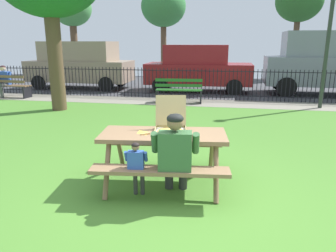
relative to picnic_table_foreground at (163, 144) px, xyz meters
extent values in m
cube|color=#4C852F|center=(0.39, 1.37, -0.61)|extent=(28.00, 11.88, 0.02)
cube|color=gray|center=(0.39, 6.61, -0.60)|extent=(28.00, 1.40, 0.01)
cube|color=#424247|center=(0.39, 11.14, -0.60)|extent=(28.00, 7.65, 0.01)
cube|color=#8E6C4B|center=(0.00, 0.00, 0.14)|extent=(1.88, 0.96, 0.06)
cube|color=#8E6C4B|center=(0.07, -0.60, -0.16)|extent=(1.82, 0.49, 0.05)
cube|color=#8E6C4B|center=(-0.07, 0.60, -0.16)|extent=(1.82, 0.49, 0.05)
cylinder|color=#8E6C4B|center=(-0.69, -0.50, -0.24)|extent=(0.12, 0.44, 0.74)
cylinder|color=#8E6C4B|center=(-0.78, 0.33, -0.24)|extent=(0.12, 0.44, 0.74)
cylinder|color=#8E6C4B|center=(0.78, -0.33, -0.24)|extent=(0.12, 0.44, 0.74)
cylinder|color=#8E6C4B|center=(0.69, 0.50, -0.24)|extent=(0.12, 0.44, 0.74)
cube|color=tan|center=(0.09, 0.07, 0.18)|extent=(0.52, 0.52, 0.01)
cube|color=silver|center=(0.09, 0.07, 0.19)|extent=(0.48, 0.48, 0.00)
cube|color=tan|center=(0.13, -0.15, 0.21)|extent=(0.45, 0.08, 0.04)
cube|color=tan|center=(0.06, 0.29, 0.21)|extent=(0.45, 0.08, 0.04)
cube|color=tan|center=(-0.13, 0.03, 0.21)|extent=(0.08, 0.45, 0.04)
cube|color=tan|center=(0.31, 0.10, 0.21)|extent=(0.08, 0.45, 0.04)
cube|color=tan|center=(0.06, 0.30, 0.45)|extent=(0.47, 0.20, 0.44)
cylinder|color=tan|center=(0.09, 0.07, 0.19)|extent=(0.39, 0.39, 0.01)
cylinder|color=#F7C75C|center=(0.09, 0.07, 0.20)|extent=(0.36, 0.36, 0.00)
pyramid|color=#E5CF48|center=(-0.30, -0.04, 0.18)|extent=(0.23, 0.25, 0.01)
cube|color=tan|center=(-0.23, -0.13, 0.18)|extent=(0.13, 0.10, 0.02)
cylinder|color=#313131|center=(0.12, -0.17, -0.38)|extent=(0.12, 0.12, 0.44)
cylinder|color=#313131|center=(0.14, -0.38, -0.13)|extent=(0.20, 0.43, 0.15)
cylinder|color=#313131|center=(0.31, -0.14, -0.38)|extent=(0.12, 0.12, 0.44)
cylinder|color=#313131|center=(0.34, -0.35, -0.13)|extent=(0.20, 0.43, 0.15)
cube|color=#386638|center=(0.26, -0.57, 0.10)|extent=(0.44, 0.27, 0.52)
cylinder|color=#386638|center=(0.00, -0.55, 0.21)|extent=(0.11, 0.22, 0.31)
cylinder|color=#386638|center=(0.52, -0.49, 0.21)|extent=(0.11, 0.22, 0.31)
sphere|color=#8C6647|center=(0.26, -0.55, 0.48)|extent=(0.21, 0.21, 0.21)
ellipsoid|color=black|center=(0.26, -0.56, 0.53)|extent=(0.21, 0.20, 0.12)
cylinder|color=#3A3A3A|center=(-0.31, -0.43, -0.38)|extent=(0.06, 0.06, 0.44)
cylinder|color=#3A3A3A|center=(-0.30, -0.54, -0.14)|extent=(0.10, 0.21, 0.07)
cylinder|color=#3A3A3A|center=(-0.21, -0.42, -0.38)|extent=(0.06, 0.06, 0.44)
cylinder|color=#3A3A3A|center=(-0.20, -0.52, -0.14)|extent=(0.10, 0.21, 0.07)
cube|color=#3359B2|center=(-0.23, -0.63, -0.03)|extent=(0.22, 0.13, 0.25)
cylinder|color=#3359B2|center=(-0.36, -0.62, 0.02)|extent=(0.06, 0.11, 0.15)
cylinder|color=#3359B2|center=(-0.11, -0.59, 0.02)|extent=(0.06, 0.11, 0.15)
sphere|color=#8C6647|center=(-0.24, -0.62, 0.16)|extent=(0.10, 0.10, 0.10)
ellipsoid|color=black|center=(-0.24, -0.63, 0.18)|extent=(0.10, 0.10, 0.06)
cylinder|color=black|center=(0.39, 7.31, 0.44)|extent=(22.02, 0.03, 0.03)
cylinder|color=black|center=(0.39, 7.31, -0.43)|extent=(22.02, 0.03, 0.03)
cylinder|color=black|center=(-8.31, 7.31, -0.03)|extent=(0.02, 0.02, 1.13)
cylinder|color=black|center=(-8.17, 7.31, -0.03)|extent=(0.02, 0.02, 1.13)
cylinder|color=black|center=(-8.03, 7.31, -0.03)|extent=(0.02, 0.02, 1.13)
cylinder|color=black|center=(-7.89, 7.31, -0.03)|extent=(0.02, 0.02, 1.13)
cylinder|color=black|center=(-7.75, 7.31, -0.03)|extent=(0.02, 0.02, 1.13)
cylinder|color=black|center=(-7.61, 7.31, -0.03)|extent=(0.02, 0.02, 1.13)
cylinder|color=black|center=(-7.47, 7.31, -0.03)|extent=(0.02, 0.02, 1.13)
cylinder|color=black|center=(-7.33, 7.31, -0.03)|extent=(0.02, 0.02, 1.13)
cylinder|color=black|center=(-7.19, 7.31, -0.03)|extent=(0.02, 0.02, 1.13)
cylinder|color=black|center=(-7.05, 7.31, -0.03)|extent=(0.02, 0.02, 1.13)
cylinder|color=black|center=(-6.91, 7.31, -0.03)|extent=(0.02, 0.02, 1.13)
cylinder|color=black|center=(-6.77, 7.31, -0.03)|extent=(0.02, 0.02, 1.13)
cylinder|color=black|center=(-6.63, 7.31, -0.03)|extent=(0.02, 0.02, 1.13)
cylinder|color=black|center=(-6.49, 7.31, -0.03)|extent=(0.02, 0.02, 1.13)
cylinder|color=black|center=(-6.35, 7.31, -0.03)|extent=(0.02, 0.02, 1.13)
cylinder|color=black|center=(-6.21, 7.31, -0.03)|extent=(0.02, 0.02, 1.13)
cylinder|color=black|center=(-6.07, 7.31, -0.03)|extent=(0.02, 0.02, 1.13)
cylinder|color=black|center=(-5.93, 7.31, -0.03)|extent=(0.02, 0.02, 1.13)
cylinder|color=black|center=(-5.79, 7.31, -0.03)|extent=(0.02, 0.02, 1.13)
cylinder|color=black|center=(-5.65, 7.31, -0.03)|extent=(0.02, 0.02, 1.13)
cylinder|color=black|center=(-5.50, 7.31, -0.03)|extent=(0.02, 0.02, 1.13)
cylinder|color=black|center=(-5.36, 7.31, -0.03)|extent=(0.02, 0.02, 1.13)
cylinder|color=black|center=(-5.22, 7.31, -0.03)|extent=(0.02, 0.02, 1.13)
cylinder|color=black|center=(-5.08, 7.31, -0.03)|extent=(0.02, 0.02, 1.13)
cylinder|color=black|center=(-4.94, 7.31, -0.03)|extent=(0.02, 0.02, 1.13)
cylinder|color=black|center=(-4.80, 7.31, -0.03)|extent=(0.02, 0.02, 1.13)
cylinder|color=black|center=(-4.66, 7.31, -0.03)|extent=(0.02, 0.02, 1.13)
cylinder|color=black|center=(-4.52, 7.31, -0.03)|extent=(0.02, 0.02, 1.13)
cylinder|color=black|center=(-4.38, 7.31, -0.03)|extent=(0.02, 0.02, 1.13)
cylinder|color=black|center=(-4.24, 7.31, -0.03)|extent=(0.02, 0.02, 1.13)
cylinder|color=black|center=(-4.10, 7.31, -0.03)|extent=(0.02, 0.02, 1.13)
cylinder|color=black|center=(-3.96, 7.31, -0.03)|extent=(0.02, 0.02, 1.13)
cylinder|color=black|center=(-3.82, 7.31, -0.03)|extent=(0.02, 0.02, 1.13)
cylinder|color=black|center=(-3.68, 7.31, -0.03)|extent=(0.02, 0.02, 1.13)
cylinder|color=black|center=(-3.54, 7.31, -0.03)|extent=(0.02, 0.02, 1.13)
cylinder|color=black|center=(-3.40, 7.31, -0.03)|extent=(0.02, 0.02, 1.13)
cylinder|color=black|center=(-3.26, 7.31, -0.03)|extent=(0.02, 0.02, 1.13)
cylinder|color=black|center=(-3.12, 7.31, -0.03)|extent=(0.02, 0.02, 1.13)
cylinder|color=black|center=(-2.98, 7.31, -0.03)|extent=(0.02, 0.02, 1.13)
cylinder|color=black|center=(-2.84, 7.31, -0.03)|extent=(0.02, 0.02, 1.13)
cylinder|color=black|center=(-2.70, 7.31, -0.03)|extent=(0.02, 0.02, 1.13)
cylinder|color=black|center=(-2.56, 7.31, -0.03)|extent=(0.02, 0.02, 1.13)
cylinder|color=black|center=(-2.42, 7.31, -0.03)|extent=(0.02, 0.02, 1.13)
cylinder|color=black|center=(-2.28, 7.31, -0.03)|extent=(0.02, 0.02, 1.13)
cylinder|color=black|center=(-2.14, 7.31, -0.03)|extent=(0.02, 0.02, 1.13)
cylinder|color=black|center=(-2.00, 7.31, -0.03)|extent=(0.02, 0.02, 1.13)
cylinder|color=black|center=(-1.86, 7.31, -0.03)|extent=(0.02, 0.02, 1.13)
cylinder|color=black|center=(-1.72, 7.31, -0.03)|extent=(0.02, 0.02, 1.13)
cylinder|color=black|center=(-1.58, 7.31, -0.03)|extent=(0.02, 0.02, 1.13)
cylinder|color=black|center=(-1.44, 7.31, -0.03)|extent=(0.02, 0.02, 1.13)
cylinder|color=black|center=(-1.30, 7.31, -0.03)|extent=(0.02, 0.02, 1.13)
cylinder|color=black|center=(-1.16, 7.31, -0.03)|extent=(0.02, 0.02, 1.13)
cylinder|color=black|center=(-1.02, 7.31, -0.03)|extent=(0.02, 0.02, 1.13)
cylinder|color=black|center=(-0.88, 7.31, -0.03)|extent=(0.02, 0.02, 1.13)
cylinder|color=black|center=(-0.74, 7.31, -0.03)|extent=(0.02, 0.02, 1.13)
cylinder|color=black|center=(-0.59, 7.31, -0.03)|extent=(0.02, 0.02, 1.13)
cylinder|color=black|center=(-0.45, 7.31, -0.03)|extent=(0.02, 0.02, 1.13)
cylinder|color=black|center=(-0.31, 7.31, -0.03)|extent=(0.02, 0.02, 1.13)
cylinder|color=black|center=(-0.17, 7.31, -0.03)|extent=(0.02, 0.02, 1.13)
cylinder|color=black|center=(-0.03, 7.31, -0.03)|extent=(0.02, 0.02, 1.13)
cylinder|color=black|center=(0.11, 7.31, -0.03)|extent=(0.02, 0.02, 1.13)
cylinder|color=black|center=(0.25, 7.31, -0.03)|extent=(0.02, 0.02, 1.13)
cylinder|color=black|center=(0.39, 7.31, -0.03)|extent=(0.02, 0.02, 1.13)
cylinder|color=black|center=(0.53, 7.31, -0.03)|extent=(0.02, 0.02, 1.13)
cylinder|color=black|center=(0.67, 7.31, -0.03)|extent=(0.02, 0.02, 1.13)
cylinder|color=black|center=(0.81, 7.31, -0.03)|extent=(0.02, 0.02, 1.13)
cylinder|color=black|center=(0.95, 7.31, -0.03)|extent=(0.02, 0.02, 1.13)
cylinder|color=black|center=(1.09, 7.31, -0.03)|extent=(0.02, 0.02, 1.13)
cylinder|color=black|center=(1.23, 7.31, -0.03)|extent=(0.02, 0.02, 1.13)
cylinder|color=black|center=(1.37, 7.31, -0.03)|extent=(0.02, 0.02, 1.13)
cylinder|color=black|center=(1.51, 7.31, -0.03)|extent=(0.02, 0.02, 1.13)
cylinder|color=black|center=(1.65, 7.31, -0.03)|extent=(0.02, 0.02, 1.13)
cylinder|color=black|center=(1.79, 7.31, -0.03)|extent=(0.02, 0.02, 1.13)
cylinder|color=black|center=(1.93, 7.31, -0.03)|extent=(0.02, 0.02, 1.13)
cylinder|color=black|center=(2.07, 7.31, -0.03)|extent=(0.02, 0.02, 1.13)
cylinder|color=black|center=(2.21, 7.31, -0.03)|extent=(0.02, 0.02, 1.13)
cylinder|color=black|center=(2.35, 7.31, -0.03)|extent=(0.02, 0.02, 1.13)
cylinder|color=black|center=(2.49, 7.31, -0.03)|extent=(0.02, 0.02, 1.13)
cylinder|color=black|center=(2.63, 7.31, -0.03)|extent=(0.02, 0.02, 1.13)
cylinder|color=black|center=(2.77, 7.31, -0.03)|extent=(0.02, 0.02, 1.13)
cylinder|color=black|center=(2.91, 7.31, -0.03)|extent=(0.02, 0.02, 1.13)
cylinder|color=black|center=(3.05, 7.31, -0.03)|extent=(0.02, 0.02, 1.13)
cylinder|color=black|center=(3.19, 7.31, -0.03)|extent=(0.02, 0.02, 1.13)
cylinder|color=black|center=(3.33, 7.31, -0.03)|extent=(0.02, 0.02, 1.13)
cylinder|color=black|center=(3.47, 7.31, -0.03)|extent=(0.02, 0.02, 1.13)
cylinder|color=black|center=(3.61, 7.31, -0.03)|extent=(0.02, 0.02, 1.13)
cylinder|color=black|center=(3.75, 7.31, -0.03)|extent=(0.02, 0.02, 1.13)
cylinder|color=black|center=(3.89, 7.31, -0.03)|extent=(0.02, 0.02, 1.13)
cylinder|color=black|center=(4.03, 7.31, -0.03)|extent=(0.02, 0.02, 1.13)
cylinder|color=black|center=(4.17, 7.31, -0.03)|extent=(0.02, 0.02, 1.13)
cylinder|color=black|center=(4.31, 7.31, -0.03)|extent=(0.02, 0.02, 1.13)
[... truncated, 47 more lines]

